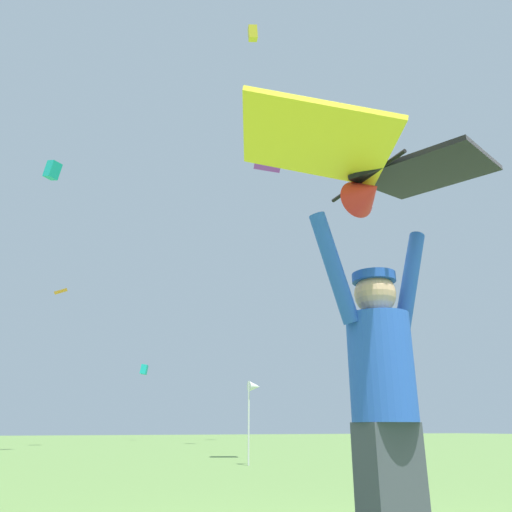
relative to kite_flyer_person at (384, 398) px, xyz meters
The scene contains 9 objects.
kite_flyer_person is the anchor object (origin of this frame).
held_stunt_kite 1.32m from the kite_flyer_person, 88.09° to the right, with size 1.86×1.00×0.41m.
distant_kite_red_far_center 34.21m from the kite_flyer_person, 67.53° to the left, with size 1.44×1.49×2.31m.
distant_kite_teal_mid_right 33.13m from the kite_flyer_person, 81.03° to the left, with size 0.62×0.53×0.71m.
distant_kite_teal_low_right 19.63m from the kite_flyer_person, 97.11° to the left, with size 0.70×0.72×0.78m.
distant_kite_yellow_mid_left 27.69m from the kite_flyer_person, 68.89° to the left, with size 0.67×0.68×0.86m.
distant_kite_orange_low_left 24.09m from the kite_flyer_person, 92.68° to the left, with size 0.82×0.86×0.38m.
distant_kite_purple_high_left 12.58m from the kite_flyer_person, 67.96° to the left, with size 1.07×1.05×0.39m.
marker_flag 9.31m from the kite_flyer_person, 70.78° to the left, with size 0.30×0.24×1.83m.
Camera 1 is at (-1.94, -2.23, 0.79)m, focal length 34.58 mm.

